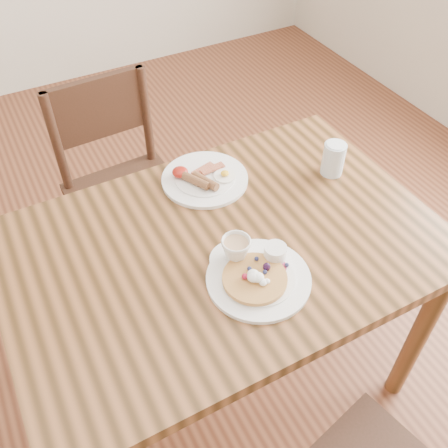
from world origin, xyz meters
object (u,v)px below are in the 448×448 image
object	(u,v)px
breakfast_plate	(204,178)
water_glass	(333,159)
dining_table	(224,265)
pancake_plate	(259,276)
teacup_saucer	(236,252)
chair_far	(123,184)

from	to	relation	value
breakfast_plate	water_glass	world-z (taller)	water_glass
dining_table	water_glass	world-z (taller)	water_glass
pancake_plate	water_glass	size ratio (longest dim) A/B	2.53
pancake_plate	teacup_saucer	world-z (taller)	teacup_saucer
breakfast_plate	pancake_plate	bearing A→B (deg)	-96.71
breakfast_plate	teacup_saucer	size ratio (longest dim) A/B	1.93
chair_far	breakfast_plate	bearing A→B (deg)	108.02
pancake_plate	breakfast_plate	distance (m)	0.42
breakfast_plate	chair_far	bearing A→B (deg)	110.99
dining_table	chair_far	bearing A→B (deg)	97.67
dining_table	water_glass	bearing A→B (deg)	13.49
breakfast_plate	water_glass	bearing A→B (deg)	-22.06
breakfast_plate	water_glass	distance (m)	0.41
chair_far	teacup_saucer	bearing A→B (deg)	93.53
pancake_plate	teacup_saucer	size ratio (longest dim) A/B	1.93
chair_far	pancake_plate	bearing A→B (deg)	94.47
water_glass	teacup_saucer	bearing A→B (deg)	-157.89
dining_table	chair_far	distance (m)	0.69
chair_far	teacup_saucer	distance (m)	0.80
dining_table	water_glass	size ratio (longest dim) A/B	11.24
dining_table	water_glass	distance (m)	0.48
teacup_saucer	water_glass	xyz separation A→B (m)	(0.45, 0.18, 0.02)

